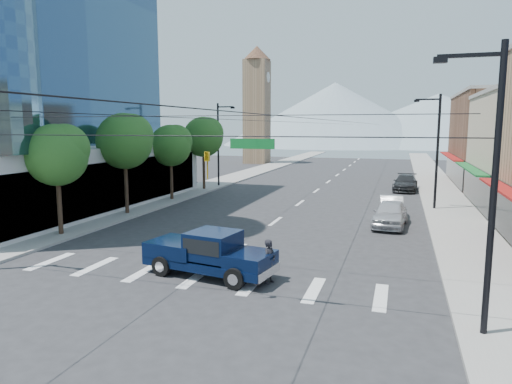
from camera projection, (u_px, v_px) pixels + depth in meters
ground at (185, 290)px, 18.44m from camera, size 160.00×160.00×0.00m
sidewalk_left at (239, 176)px, 59.76m from camera, size 4.00×120.00×0.15m
sidewalk_right at (435, 183)px, 52.57m from camera, size 4.00×120.00×0.15m
clock_tower at (257, 103)px, 80.35m from camera, size 4.80×4.80×20.40m
mountain_left at (335, 114)px, 162.87m from camera, size 80.00×80.00×22.00m
mountain_right at (437, 119)px, 162.10m from camera, size 90.00×90.00×18.00m
tree_near at (59, 153)px, 26.80m from camera, size 3.65×3.64×6.71m
tree_midnear at (127, 139)px, 33.31m from camera, size 4.09×4.09×7.52m
tree_midfar at (172, 144)px, 40.00m from camera, size 3.65×3.64×6.71m
tree_far at (205, 136)px, 46.52m from camera, size 4.09×4.09×7.52m
signal_rig at (175, 178)px, 16.78m from camera, size 21.80×0.20×9.00m
lamp_pole_nw at (219, 141)px, 49.23m from camera, size 2.00×0.25×9.00m
lamp_pole_ne at (436, 147)px, 35.29m from camera, size 2.00×0.25×9.00m
pickup_truck at (209, 252)px, 20.05m from camera, size 6.19×3.05×2.01m
pedestrian at (270, 261)px, 19.09m from camera, size 0.63×0.79×1.87m
parked_car_near at (390, 214)px, 29.95m from camera, size 2.39×5.17×1.72m
parked_car_mid at (391, 207)px, 33.17m from camera, size 2.01×4.67×1.50m
parked_car_far at (405, 183)px, 46.53m from camera, size 2.61×5.71×1.62m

